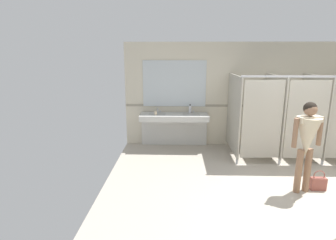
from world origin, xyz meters
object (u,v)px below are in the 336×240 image
person_standing (307,137)px  soap_dispenser (190,109)px  handbag (318,183)px  paper_cup (156,113)px

person_standing → soap_dispenser: bearing=127.0°
person_standing → soap_dispenser: (-1.84, 2.44, -0.02)m
person_standing → handbag: (0.33, 0.07, -0.87)m
soap_dispenser → paper_cup: soap_dispenser is taller
handbag → person_standing: bearing=-168.4°
paper_cup → person_standing: bearing=-38.6°
person_standing → handbag: size_ratio=4.31×
person_standing → paper_cup: (-2.70, 2.16, -0.07)m
soap_dispenser → handbag: bearing=-47.6°
soap_dispenser → person_standing: bearing=-53.0°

